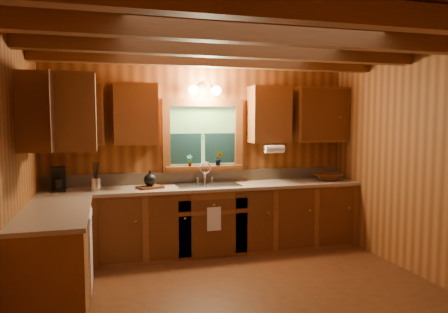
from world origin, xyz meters
The scene contains 20 objects.
room centered at (0.00, 0.00, 1.30)m, with size 4.20×4.20×4.20m.
ceiling_beams centered at (0.00, 0.00, 2.49)m, with size 4.20×2.54×0.18m.
base_cabinets centered at (-0.49, 1.28, 0.43)m, with size 4.20×2.22×0.86m.
countertop centered at (-0.48, 1.29, 0.88)m, with size 4.20×2.24×0.04m.
backsplash centered at (0.00, 1.89, 0.98)m, with size 4.20×0.02×0.16m, color gray.
dishwasher_panel centered at (-1.47, 0.68, 0.43)m, with size 0.02×0.60×0.80m, color white.
upper_cabinets centered at (-0.56, 1.42, 1.84)m, with size 4.19×1.77×0.78m.
window centered at (0.00, 1.87, 1.53)m, with size 1.12×0.08×1.00m.
window_sill centered at (0.00, 1.82, 1.12)m, with size 1.06×0.14×0.04m, color brown.
wall_sconce centered at (0.00, 1.75, 2.16)m, with size 0.45×0.21×0.17m.
paper_towel_roll centered at (0.92, 1.53, 1.37)m, with size 0.11×0.11×0.27m, color white.
dish_towel centered at (0.00, 1.26, 0.52)m, with size 0.18×0.01×0.30m, color white.
sink centered at (0.00, 1.60, 0.86)m, with size 0.82×0.48×0.43m.
coffee_maker centered at (-1.86, 1.66, 1.05)m, with size 0.17×0.21×0.30m.
utensil_crock centered at (-1.43, 1.55, 0.99)m, with size 0.13×0.13×0.36m.
cutting_board centered at (-0.76, 1.55, 0.91)m, with size 0.31×0.22×0.03m, color #552B12.
teakettle centered at (-0.76, 1.55, 1.01)m, with size 0.16×0.16×0.20m.
wicker_basket centered at (1.77, 1.58, 0.95)m, with size 0.40×0.40×0.10m, color #48230C.
potted_plant_left centered at (-0.21, 1.78, 1.22)m, with size 0.08×0.06×0.16m, color #552B12.
potted_plant_right centered at (0.20, 1.78, 1.24)m, with size 0.11×0.09×0.19m, color #552B12.
Camera 1 is at (-1.29, -3.78, 1.76)m, focal length 33.70 mm.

